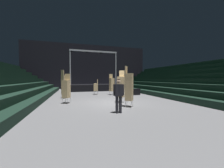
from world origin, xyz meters
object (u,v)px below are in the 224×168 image
object	(u,v)px
stage_riser	(93,87)
equipment_road_case	(135,92)
chair_stack_rear_left	(64,84)
chair_stack_mid_right	(96,87)
chair_stack_front_right	(129,87)
chair_stack_front_left	(121,86)
man_with_tie	(119,94)
chair_stack_mid_centre	(66,89)
chair_stack_mid_left	(112,84)

from	to	relation	value
stage_riser	equipment_road_case	xyz separation A→B (m)	(3.70, -6.77, -0.22)
stage_riser	equipment_road_case	bearing A→B (deg)	-61.32
chair_stack_rear_left	stage_riser	bearing A→B (deg)	117.89
chair_stack_mid_right	chair_stack_front_right	bearing A→B (deg)	-157.37
stage_riser	chair_stack_front_left	world-z (taller)	stage_riser
chair_stack_front_right	man_with_tie	bearing A→B (deg)	-4.35
chair_stack_front_right	chair_stack_rear_left	xyz separation A→B (m)	(-4.08, 5.04, 0.00)
chair_stack_front_left	chair_stack_mid_centre	bearing A→B (deg)	32.34
chair_stack_front_right	chair_stack_mid_centre	bearing A→B (deg)	-83.62
chair_stack_rear_left	equipment_road_case	xyz separation A→B (m)	(7.32, 0.45, -0.94)
man_with_tie	equipment_road_case	distance (m)	8.04
chair_stack_mid_right	chair_stack_mid_centre	size ratio (longest dim) A/B	0.80
chair_stack_mid_centre	chair_stack_rear_left	distance (m)	2.69
chair_stack_front_left	chair_stack_mid_left	world-z (taller)	chair_stack_front_left
stage_riser	chair_stack_rear_left	distance (m)	8.11
chair_stack_rear_left	equipment_road_case	distance (m)	7.40
stage_riser	chair_stack_mid_centre	bearing A→B (deg)	-108.74
man_with_tie	chair_stack_mid_left	bearing A→B (deg)	-97.59
chair_stack_mid_left	chair_stack_front_right	bearing A→B (deg)	67.55
chair_stack_mid_right	chair_stack_rear_left	world-z (taller)	chair_stack_rear_left
man_with_tie	stage_riser	bearing A→B (deg)	-86.33
man_with_tie	chair_stack_mid_right	bearing A→B (deg)	-85.30
stage_riser	chair_stack_rear_left	xyz separation A→B (m)	(-3.62, -7.22, 0.72)
chair_stack_front_left	chair_stack_mid_centre	distance (m)	3.95
man_with_tie	chair_stack_mid_left	size ratio (longest dim) A/B	0.77
chair_stack_front_right	stage_riser	bearing A→B (deg)	-139.64
stage_riser	chair_stack_rear_left	bearing A→B (deg)	-116.62
stage_riser	chair_stack_front_right	bearing A→B (deg)	-87.84
chair_stack_front_right	chair_stack_mid_left	world-z (taller)	chair_stack_front_right
man_with_tie	chair_stack_front_left	xyz separation A→B (m)	(1.19, 2.83, 0.19)
chair_stack_mid_centre	equipment_road_case	distance (m)	7.75
chair_stack_front_right	chair_stack_mid_centre	distance (m)	4.50
chair_stack_mid_centre	chair_stack_rear_left	size ratio (longest dim) A/B	0.83
chair_stack_mid_centre	chair_stack_mid_left	bearing A→B (deg)	-109.61
stage_riser	chair_stack_front_right	distance (m)	12.29
chair_stack_mid_left	chair_stack_mid_centre	distance (m)	5.99
equipment_road_case	chair_stack_front_left	bearing A→B (deg)	-129.29
chair_stack_front_left	chair_stack_front_right	size ratio (longest dim) A/B	0.93
man_with_tie	chair_stack_mid_right	distance (m)	8.32
chair_stack_mid_left	chair_stack_rear_left	world-z (taller)	chair_stack_rear_left
stage_riser	chair_stack_mid_left	size ratio (longest dim) A/B	3.00
stage_riser	equipment_road_case	size ratio (longest dim) A/B	7.67
stage_riser	man_with_tie	size ratio (longest dim) A/B	3.89
chair_stack_mid_left	chair_stack_mid_right	distance (m)	1.84
man_with_tie	chair_stack_rear_left	world-z (taller)	chair_stack_rear_left
chair_stack_mid_right	chair_stack_mid_centre	world-z (taller)	chair_stack_mid_centre
man_with_tie	chair_stack_front_left	size ratio (longest dim) A/B	0.74
chair_stack_front_right	chair_stack_mid_right	size ratio (longest dim) A/B	1.50
chair_stack_rear_left	chair_stack_mid_left	bearing A→B (deg)	68.52
stage_riser	chair_stack_front_right	world-z (taller)	stage_riser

